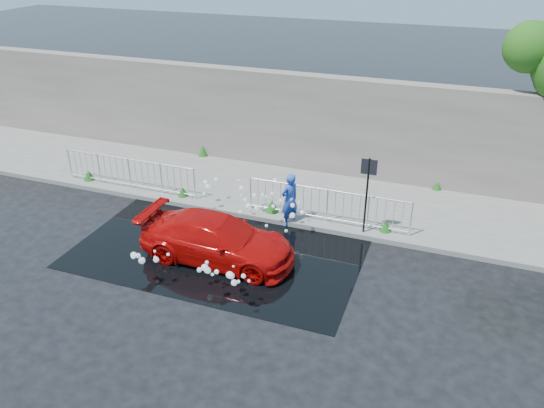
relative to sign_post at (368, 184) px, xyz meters
The scene contains 12 objects.
ground 5.50m from the sign_post, 143.57° to the right, with size 90.00×90.00×0.00m, color black.
pavement 4.90m from the sign_post, 155.66° to the left, with size 30.00×4.00×0.15m, color #61615D.
curb 4.51m from the sign_post, behind, with size 30.00×0.25×0.16m, color #61615D.
retaining_wall 5.87m from the sign_post, 135.69° to the left, with size 30.00×0.60×3.50m, color #645E54.
puddle 4.59m from the sign_post, 150.42° to the right, with size 8.00×5.00×0.01m, color black.
sign_post is the anchor object (origin of this frame).
railing_left 8.26m from the sign_post, behind, with size 5.05×0.05×1.10m.
railing_right 1.57m from the sign_post, 168.23° to the left, with size 5.05×0.05×1.10m.
weeds 5.07m from the sign_post, 162.99° to the left, with size 12.17×3.93×0.42m.
water_spray 4.14m from the sign_post, 148.00° to the right, with size 3.62×5.71×0.99m.
red_car 4.51m from the sign_post, 143.67° to the right, with size 1.76×4.32×1.26m, color #B50807.
person 2.45m from the sign_post, behind, with size 0.63×0.41×1.72m, color blue.
Camera 1 is at (6.35, -10.60, 8.09)m, focal length 35.00 mm.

